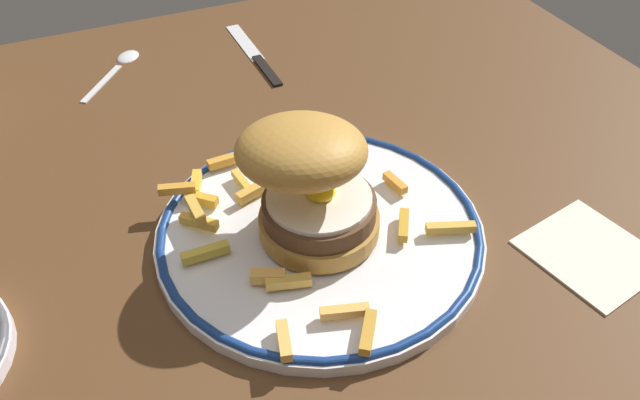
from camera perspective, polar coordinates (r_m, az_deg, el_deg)
ground_plane at (r=61.00cm, az=-5.70°, el=-4.25°), size 111.11×97.24×4.00cm
dinner_plate at (r=58.25cm, az=0.00°, el=-2.77°), size 29.99×29.99×1.60cm
burger at (r=53.53cm, az=-1.00°, el=2.02°), size 14.90×15.24×12.07cm
fries_pile at (r=57.08cm, az=-3.78°, el=-2.23°), size 25.34×29.13×1.82cm
knife at (r=85.96cm, az=-5.65°, el=12.62°), size 1.96×18.02×0.70cm
spoon at (r=88.58cm, az=-17.36°, el=11.90°), size 9.55×11.51×0.90cm
napkin at (r=62.22cm, az=23.19°, el=-4.32°), size 11.83×12.27×0.40cm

